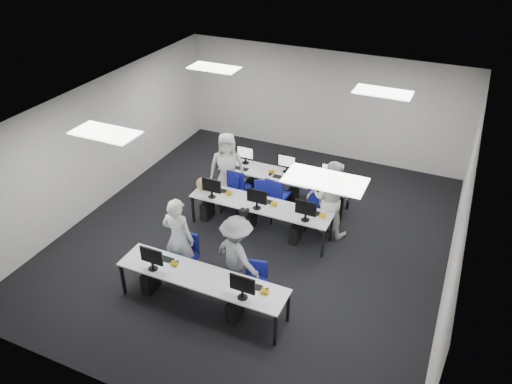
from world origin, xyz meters
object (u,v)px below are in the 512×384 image
at_px(chair_0, 184,265).
at_px(photographer, 237,255).
at_px(student_2, 227,168).
at_px(desk_mid, 260,206).
at_px(student_1, 331,198).
at_px(chair_1, 255,291).
at_px(chair_5, 240,193).
at_px(student_3, 327,198).
at_px(chair_2, 233,199).
at_px(desk_front, 202,278).
at_px(chair_4, 317,216).
at_px(student_0, 179,239).
at_px(chair_7, 318,211).
at_px(chair_3, 263,208).
at_px(chair_6, 278,201).

relative_size(chair_0, photographer, 0.60).
distance_m(student_2, photographer, 3.27).
distance_m(desk_mid, student_1, 1.54).
relative_size(chair_1, student_2, 0.48).
xyz_separation_m(chair_5, student_3, (2.24, -0.16, 0.51)).
distance_m(chair_0, chair_1, 1.55).
relative_size(desk_mid, student_2, 1.81).
xyz_separation_m(desk_mid, chair_2, (-0.95, 0.53, -0.38)).
height_order(desk_front, chair_1, chair_1).
relative_size(chair_1, chair_4, 0.91).
distance_m(desk_front, chair_1, 1.04).
bearing_deg(student_2, student_0, -103.78).
height_order(desk_front, chair_7, chair_7).
bearing_deg(student_2, chair_0, -102.00).
relative_size(chair_3, chair_7, 0.93).
distance_m(chair_1, chair_4, 2.79).
bearing_deg(chair_0, chair_2, 99.62).
bearing_deg(student_1, chair_5, -1.77).
relative_size(chair_5, chair_7, 0.90).
xyz_separation_m(chair_5, student_1, (2.34, -0.28, 0.61)).
distance_m(student_3, photographer, 2.79).
bearing_deg(student_2, student_1, -29.06).
relative_size(desk_front, chair_1, 3.78).
bearing_deg(chair_7, student_3, -39.87).
bearing_deg(chair_4, photographer, -105.89).
bearing_deg(chair_4, chair_0, -123.89).
height_order(desk_front, student_3, student_3).
bearing_deg(student_1, chair_0, 56.31).
relative_size(chair_4, student_3, 0.59).
distance_m(chair_3, chair_6, 0.43).
bearing_deg(chair_0, student_2, 105.10).
bearing_deg(chair_7, chair_6, 175.06).
relative_size(student_0, student_1, 1.00).
distance_m(chair_3, student_3, 1.55).
bearing_deg(chair_7, student_2, 173.31).
bearing_deg(chair_1, desk_mid, 98.67).
relative_size(desk_mid, photographer, 1.95).
relative_size(chair_4, student_0, 0.52).
bearing_deg(chair_7, chair_1, -100.47).
bearing_deg(desk_front, chair_7, 72.99).
xyz_separation_m(desk_front, chair_4, (1.11, 3.27, -0.39)).
height_order(chair_2, chair_3, chair_2).
xyz_separation_m(chair_7, student_1, (0.33, -0.27, 0.58)).
height_order(chair_0, student_1, student_1).
height_order(student_0, photographer, student_0).
distance_m(chair_2, chair_5, 0.36).
bearing_deg(student_1, chair_2, 7.04).
bearing_deg(desk_mid, chair_4, 31.23).
bearing_deg(chair_1, student_2, 112.12).
relative_size(chair_6, student_3, 0.61).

